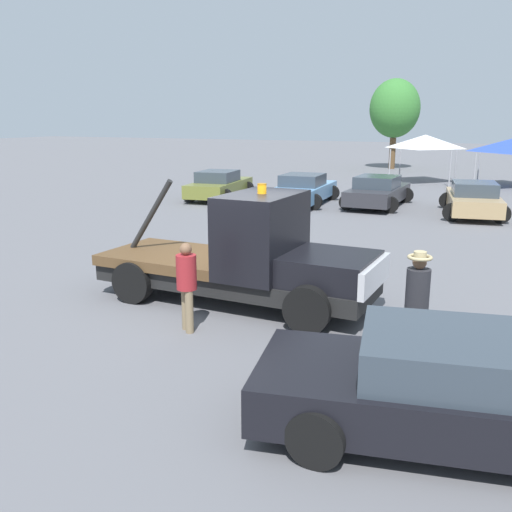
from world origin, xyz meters
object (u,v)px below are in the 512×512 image
parked_car_skyblue (304,189)px  canopy_tent_white (425,142)px  person_at_hood (187,281)px  parked_car_charcoal (378,192)px  foreground_car (474,392)px  parked_car_olive (219,185)px  person_near_truck (417,296)px  tree_left (395,109)px  tow_truck (250,259)px  traffic_cone (312,254)px  parked_car_tan (473,199)px

parked_car_skyblue → canopy_tent_white: size_ratio=1.40×
person_at_hood → parked_car_charcoal: person_at_hood is taller
parked_car_charcoal → canopy_tent_white: size_ratio=1.40×
foreground_car → person_at_hood: (-4.96, 1.78, 0.30)m
foreground_car → parked_car_charcoal: (-5.04, 18.00, -0.00)m
parked_car_olive → parked_car_skyblue: same height
person_near_truck → parked_car_skyblue: size_ratio=0.37×
canopy_tent_white → tree_left: tree_left is taller
person_near_truck → tree_left: 35.50m
foreground_car → tree_left: 37.98m
tree_left → canopy_tent_white: bearing=-67.7°
tow_truck → parked_car_olive: (-7.88, 13.71, -0.33)m
person_near_truck → traffic_cone: 6.16m
canopy_tent_white → person_at_hood: bearing=-90.7°
tow_truck → canopy_tent_white: 24.91m
parked_car_tan → parked_car_skyblue: bearing=79.3°
person_near_truck → parked_car_olive: person_near_truck is taller
person_at_hood → canopy_tent_white: 26.72m
tree_left → traffic_cone: tree_left is taller
tow_truck → parked_car_olive: size_ratio=1.25×
canopy_tent_white → traffic_cone: bearing=-89.6°
foreground_car → person_near_truck: (-1.02, 2.29, 0.38)m
parked_car_olive → parked_car_skyblue: (4.19, 0.12, 0.00)m
parked_car_tan → traffic_cone: parked_car_tan is taller
parked_car_olive → parked_car_skyblue: 4.19m
tree_left → traffic_cone: 30.09m
parked_car_tan → canopy_tent_white: size_ratio=1.44×
tow_truck → parked_car_skyblue: size_ratio=1.26×
parked_car_tan → foreground_car: bearing=174.9°
foreground_car → parked_car_charcoal: bearing=95.3°
person_at_hood → parked_car_tan: size_ratio=0.33×
person_at_hood → parked_car_skyblue: person_at_hood is taller
person_near_truck → tree_left: size_ratio=0.27×
person_near_truck → parked_car_tan: bearing=-166.8°
person_at_hood → canopy_tent_white: canopy_tent_white is taller
person_at_hood → parked_car_tan: 15.89m
parked_car_olive → parked_car_tan: 11.32m
parked_car_skyblue → parked_car_tan: bearing=-95.0°
person_near_truck → parked_car_charcoal: person_near_truck is taller
person_at_hood → tree_left: size_ratio=0.25×
parked_car_tan → tree_left: tree_left is taller
foreground_car → canopy_tent_white: 28.89m
parked_car_skyblue → traffic_cone: 10.77m
tow_truck → tree_left: (-3.55, 33.33, 3.40)m
foreground_car → parked_car_skyblue: (-8.24, 17.42, -0.00)m
foreground_car → person_near_truck: size_ratio=3.15×
person_near_truck → parked_car_olive: (-11.40, 15.01, -0.39)m
foreground_car → person_near_truck: 2.54m
person_near_truck → parked_car_tan: person_near_truck is taller
tow_truck → parked_car_tan: (3.44, 13.59, -0.33)m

